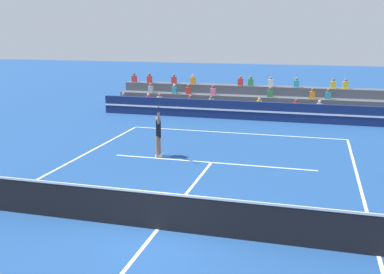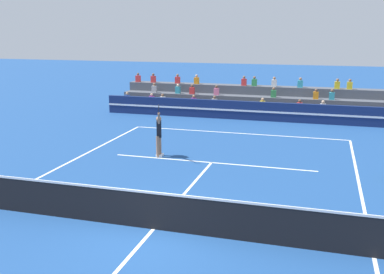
{
  "view_description": "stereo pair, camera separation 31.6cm",
  "coord_description": "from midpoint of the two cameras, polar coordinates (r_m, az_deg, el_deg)",
  "views": [
    {
      "loc": [
        3.8,
        -10.4,
        5.17
      ],
      "look_at": [
        -0.7,
        6.02,
        1.1
      ],
      "focal_mm": 42.0,
      "sensor_mm": 36.0,
      "label": 1
    },
    {
      "loc": [
        4.11,
        -10.31,
        5.17
      ],
      "look_at": [
        -0.7,
        6.02,
        1.1
      ],
      "focal_mm": 42.0,
      "sensor_mm": 36.0,
      "label": 2
    }
  ],
  "objects": [
    {
      "name": "ground_plane",
      "position": [
        12.23,
        -5.15,
        -11.62
      ],
      "size": [
        120.0,
        120.0,
        0.0
      ],
      "primitive_type": "plane",
      "color": "navy"
    },
    {
      "name": "court_lines",
      "position": [
        12.23,
        -5.15,
        -11.6
      ],
      "size": [
        11.1,
        23.9,
        0.01
      ],
      "color": "white",
      "rests_on": "ground"
    },
    {
      "name": "tennis_net",
      "position": [
        12.01,
        -5.21,
        -9.27
      ],
      "size": [
        12.0,
        0.1,
        1.1
      ],
      "color": "black",
      "rests_on": "ground"
    },
    {
      "name": "sponsor_banner_wall",
      "position": [
        26.62,
        6.56,
        3.36
      ],
      "size": [
        18.0,
        0.26,
        1.1
      ],
      "color": "navy",
      "rests_on": "ground"
    },
    {
      "name": "bleacher_stand",
      "position": [
        29.07,
        7.32,
        4.4
      ],
      "size": [
        17.6,
        2.85,
        2.28
      ],
      "color": "#4C515B",
      "rests_on": "ground"
    },
    {
      "name": "tennis_player",
      "position": [
        18.63,
        -4.78,
        0.41
      ],
      "size": [
        0.51,
        1.16,
        2.39
      ],
      "color": "#9E7051",
      "rests_on": "ground"
    },
    {
      "name": "tennis_ball",
      "position": [
        15.78,
        -14.69,
        -6.01
      ],
      "size": [
        0.07,
        0.07,
        0.07
      ],
      "primitive_type": "sphere",
      "color": "#C6DB33",
      "rests_on": "ground"
    }
  ]
}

